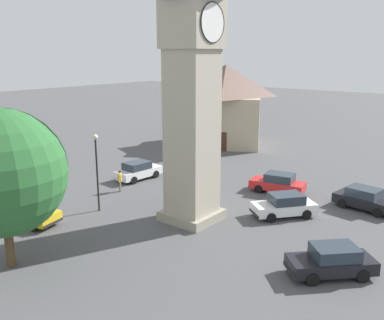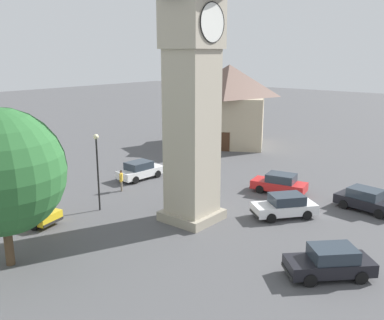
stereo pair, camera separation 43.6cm
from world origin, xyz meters
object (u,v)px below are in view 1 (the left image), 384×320
car_white_side (365,199)px  pedestrian (120,179)px  building_shop_left (225,104)px  car_green_alley (278,183)px  lamp_post (96,161)px  car_silver_kerb (284,205)px  car_blue_kerb (27,212)px  tree (1,173)px  clock_tower (192,39)px  car_red_corner (332,261)px  car_black_far (138,170)px

car_white_side → pedestrian: pedestrian is taller
pedestrian → building_shop_left: size_ratio=0.15×
car_green_alley → building_shop_left: size_ratio=0.39×
building_shop_left → pedestrian: bearing=-169.3°
pedestrian → lamp_post: size_ratio=0.32×
car_green_alley → pedestrian: size_ratio=2.58×
car_white_side → pedestrian: 17.89m
car_silver_kerb → building_shop_left: 23.55m
car_blue_kerb → car_white_side: bearing=-45.2°
tree → car_silver_kerb: bearing=-27.5°
car_silver_kerb → pedestrian: 12.76m
car_green_alley → tree: 20.08m
clock_tower → car_silver_kerb: 12.16m
car_blue_kerb → pedestrian: 7.99m
car_green_alley → car_red_corner: bearing=-141.0°
clock_tower → pedestrian: clock_tower is taller
pedestrian → car_black_far: bearing=21.9°
car_red_corner → pedestrian: bearing=82.2°
car_blue_kerb → car_green_alley: size_ratio=1.01×
car_blue_kerb → lamp_post: size_ratio=0.83×
car_blue_kerb → building_shop_left: size_ratio=0.39×
car_black_far → lamp_post: size_ratio=0.80×
car_red_corner → car_white_side: 10.35m
tree → lamp_post: 8.41m
pedestrian → building_shop_left: (19.91, 3.78, 3.69)m
car_silver_kerb → car_green_alley: (4.21, 2.65, 0.00)m
tree → car_blue_kerb: bearing=51.0°
car_white_side → car_silver_kerb: bearing=140.7°
car_silver_kerb → building_shop_left: bearing=44.0°
clock_tower → car_green_alley: clock_tower is taller
car_black_far → lamp_post: (-6.97, -3.30, 2.75)m
car_green_alley → car_blue_kerb: bearing=148.4°
clock_tower → car_black_far: bearing=65.3°
car_black_far → tree: size_ratio=0.53×
car_blue_kerb → building_shop_left: 28.45m
car_green_alley → pedestrian: 12.21m
car_silver_kerb → pedestrian: bearing=104.5°
tree → lamp_post: bearing=18.8°
car_blue_kerb → car_black_far: 11.33m
pedestrian → tree: 13.08m
car_silver_kerb → car_green_alley: bearing=32.2°
building_shop_left → car_white_side: bearing=-121.4°
car_green_alley → tree: bearing=165.2°
car_silver_kerb → car_blue_kerb: bearing=132.7°
lamp_post → car_green_alley: bearing=-34.7°
building_shop_left → lamp_post: building_shop_left is taller
car_blue_kerb → car_black_far: size_ratio=1.04×
car_red_corner → car_black_far: (5.68, 19.00, 0.00)m
car_green_alley → clock_tower: bearing=168.2°
car_white_side → clock_tower: bearing=137.1°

